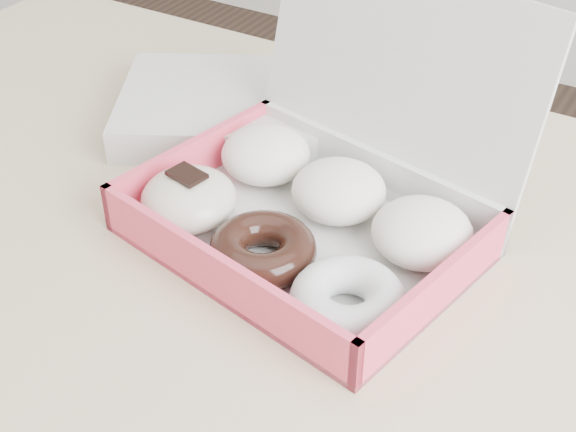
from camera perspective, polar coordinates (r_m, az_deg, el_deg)
The scene contains 3 objects.
table at distance 0.89m, azimuth -5.29°, elevation -4.00°, with size 1.20×0.80×0.75m.
donut_box at distance 0.80m, azimuth 1.77°, elevation 1.01°, with size 0.38×0.35×0.23m.
newspapers at distance 0.99m, azimuth -4.26°, elevation 7.75°, with size 0.26×0.21×0.04m, color silver.
Camera 1 is at (0.41, -0.54, 1.25)m, focal length 50.00 mm.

